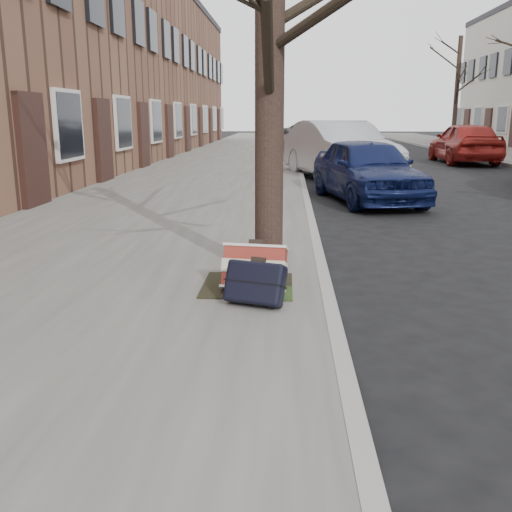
# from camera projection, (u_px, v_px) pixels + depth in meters

# --- Properties ---
(ground) EXTENTS (120.00, 120.00, 0.00)m
(ground) POSITION_uv_depth(u_px,v_px,m) (507.00, 353.00, 4.20)
(ground) COLOR black
(ground) RESTS_ON ground
(near_sidewalk) EXTENTS (5.00, 70.00, 0.12)m
(near_sidewalk) POSITION_uv_depth(u_px,v_px,m) (225.00, 166.00, 18.92)
(near_sidewalk) COLOR gray
(near_sidewalk) RESTS_ON ground
(house_near) EXTENTS (6.80, 40.00, 7.00)m
(house_near) POSITION_uv_depth(u_px,v_px,m) (55.00, 61.00, 19.38)
(house_near) COLOR brown
(house_near) RESTS_ON ground
(dirt_patch) EXTENTS (0.85, 0.85, 0.02)m
(dirt_patch) POSITION_uv_depth(u_px,v_px,m) (248.00, 285.00, 5.44)
(dirt_patch) COLOR black
(dirt_patch) RESTS_ON near_sidewalk
(street_tree) EXTENTS (0.28, 0.28, 4.91)m
(street_tree) POSITION_uv_depth(u_px,v_px,m) (270.00, 17.00, 5.22)
(street_tree) COLOR black
(street_tree) RESTS_ON near_sidewalk
(suitcase_red) EXTENTS (0.61, 0.39, 0.44)m
(suitcase_red) POSITION_uv_depth(u_px,v_px,m) (254.00, 268.00, 5.23)
(suitcase_red) COLOR maroon
(suitcase_red) RESTS_ON near_sidewalk
(suitcase_navy) EXTENTS (0.58, 0.45, 0.40)m
(suitcase_navy) POSITION_uv_depth(u_px,v_px,m) (255.00, 282.00, 4.85)
(suitcase_navy) COLOR black
(suitcase_navy) RESTS_ON near_sidewalk
(car_near_front) EXTENTS (2.27, 4.01, 1.29)m
(car_near_front) POSITION_uv_depth(u_px,v_px,m) (367.00, 170.00, 11.45)
(car_near_front) COLOR #0F1744
(car_near_front) RESTS_ON ground
(car_near_mid) EXTENTS (3.07, 5.05, 1.57)m
(car_near_mid) POSITION_uv_depth(u_px,v_px,m) (339.00, 150.00, 15.29)
(car_near_mid) COLOR #AEAFB5
(car_near_mid) RESTS_ON ground
(car_near_back) EXTENTS (3.79, 5.87, 1.51)m
(car_near_back) POSITION_uv_depth(u_px,v_px,m) (319.00, 138.00, 24.10)
(car_near_back) COLOR #36363B
(car_near_back) RESTS_ON ground
(car_far_back) EXTENTS (1.78, 4.38, 1.49)m
(car_far_back) POSITION_uv_depth(u_px,v_px,m) (465.00, 143.00, 20.57)
(car_far_back) COLOR maroon
(car_far_back) RESTS_ON ground
(tree_far_c) EXTENTS (0.23, 0.23, 5.56)m
(tree_far_c) POSITION_uv_depth(u_px,v_px,m) (457.00, 92.00, 29.94)
(tree_far_c) COLOR black
(tree_far_c) RESTS_ON far_sidewalk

